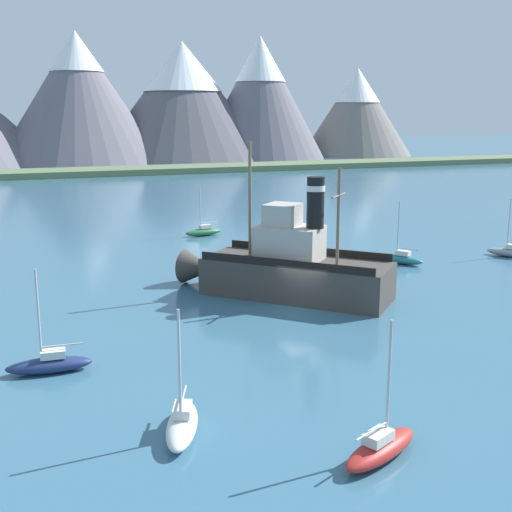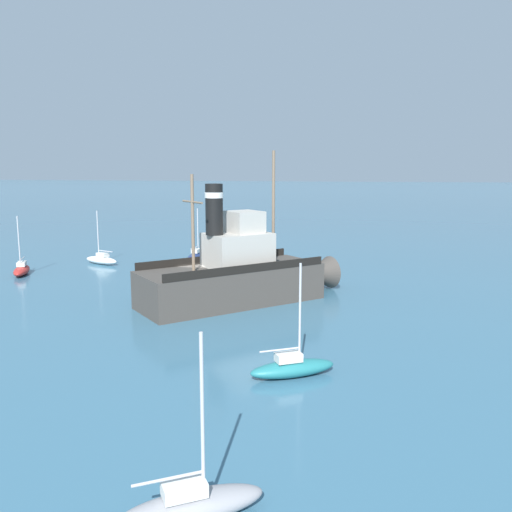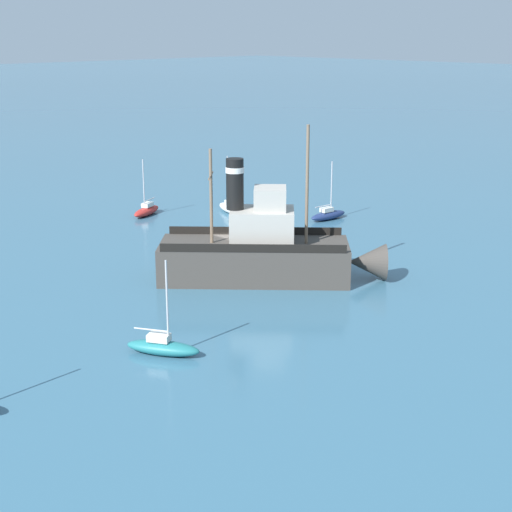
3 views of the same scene
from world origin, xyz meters
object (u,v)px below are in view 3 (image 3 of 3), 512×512
old_tugboat (264,252)px  sailboat_white (229,207)px  sailboat_navy (328,215)px  sailboat_red (147,210)px  sailboat_teal (163,346)px

old_tugboat → sailboat_white: size_ratio=2.60×
sailboat_navy → sailboat_red: (9.89, -12.10, 0.00)m
sailboat_red → sailboat_navy: bearing=129.3°
old_tugboat → sailboat_navy: old_tugboat is taller
sailboat_red → sailboat_teal: size_ratio=1.00×
sailboat_navy → sailboat_white: bearing=-62.8°
sailboat_white → sailboat_navy: bearing=117.2°
old_tugboat → sailboat_navy: (-15.45, -7.65, -1.40)m
sailboat_navy → sailboat_white: 8.87m
sailboat_teal → sailboat_red: bearing=-125.6°
sailboat_navy → sailboat_red: size_ratio=1.00×
sailboat_white → sailboat_red: bearing=-35.8°
old_tugboat → sailboat_red: old_tugboat is taller
sailboat_navy → sailboat_white: size_ratio=1.00×
sailboat_navy → sailboat_teal: size_ratio=1.00×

